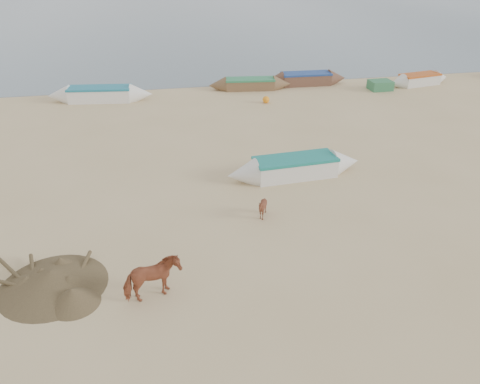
{
  "coord_description": "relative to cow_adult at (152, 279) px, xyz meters",
  "views": [
    {
      "loc": [
        -2.98,
        -10.8,
        9.04
      ],
      "look_at": [
        0.0,
        4.0,
        1.0
      ],
      "focal_mm": 35.0,
      "sensor_mm": 36.0,
      "label": 1
    }
  ],
  "objects": [
    {
      "name": "cow_adult",
      "position": [
        0.0,
        0.0,
        0.0
      ],
      "size": [
        1.75,
        1.15,
        1.36
      ],
      "primitive_type": "imported",
      "rotation": [
        0.0,
        0.0,
        1.85
      ],
      "color": "#974E31",
      "rests_on": "ground"
    },
    {
      "name": "near_canoe",
      "position": [
        6.35,
        6.87,
        -0.24
      ],
      "size": [
        6.15,
        1.71,
        0.88
      ],
      "primitive_type": null,
      "rotation": [
        0.0,
        0.0,
        0.07
      ],
      "color": "silver",
      "rests_on": "ground"
    },
    {
      "name": "debris_pile",
      "position": [
        -2.93,
        1.12,
        -0.41
      ],
      "size": [
        4.14,
        4.14,
        0.55
      ],
      "primitive_type": "cone",
      "rotation": [
        0.0,
        0.0,
        0.38
      ],
      "color": "brown",
      "rests_on": "ground"
    },
    {
      "name": "sea",
      "position": [
        3.34,
        82.04,
        -0.67
      ],
      "size": [
        160.0,
        160.0,
        0.0
      ],
      "primitive_type": "plane",
      "color": "slate",
      "rests_on": "ground"
    },
    {
      "name": "waterline_canoes",
      "position": [
        3.12,
        20.34,
        -0.25
      ],
      "size": [
        55.18,
        3.86,
        0.93
      ],
      "color": "brown",
      "rests_on": "ground"
    },
    {
      "name": "calf_front",
      "position": [
        4.12,
        3.72,
        -0.26
      ],
      "size": [
        0.98,
        0.93,
        0.85
      ],
      "primitive_type": "imported",
      "rotation": [
        0.0,
        0.0,
        -1.18
      ],
      "color": "#572B1B",
      "rests_on": "ground"
    },
    {
      "name": "beach_clutter",
      "position": [
        7.12,
        19.38,
        -0.38
      ],
      "size": [
        46.86,
        4.0,
        0.64
      ],
      "color": "#316D34",
      "rests_on": "ground"
    },
    {
      "name": "ground",
      "position": [
        3.34,
        0.04,
        -0.68
      ],
      "size": [
        140.0,
        140.0,
        0.0
      ],
      "primitive_type": "plane",
      "color": "tan",
      "rests_on": "ground"
    }
  ]
}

